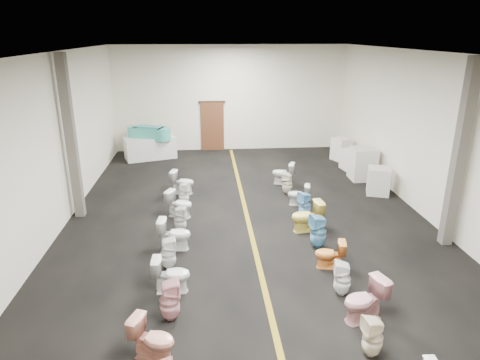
% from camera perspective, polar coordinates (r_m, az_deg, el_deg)
% --- Properties ---
extents(floor, '(16.00, 16.00, 0.00)m').
position_cam_1_polar(floor, '(11.77, 1.19, -5.88)').
color(floor, black).
rests_on(floor, ground).
extents(ceiling, '(16.00, 16.00, 0.00)m').
position_cam_1_polar(ceiling, '(10.68, 1.36, 16.58)').
color(ceiling, black).
rests_on(ceiling, ground).
extents(wall_back, '(10.00, 0.00, 10.00)m').
position_cam_1_polar(wall_back, '(18.84, -1.29, 10.79)').
color(wall_back, silver).
rests_on(wall_back, ground).
extents(wall_left, '(0.00, 16.00, 16.00)m').
position_cam_1_polar(wall_left, '(11.62, -24.14, 3.88)').
color(wall_left, silver).
rests_on(wall_left, ground).
extents(wall_right, '(0.00, 16.00, 16.00)m').
position_cam_1_polar(wall_right, '(12.55, 24.71, 4.83)').
color(wall_right, silver).
rests_on(wall_right, ground).
extents(aisle_stripe, '(0.12, 15.60, 0.01)m').
position_cam_1_polar(aisle_stripe, '(11.77, 1.19, -5.87)').
color(aisle_stripe, olive).
rests_on(aisle_stripe, floor).
extents(back_door, '(1.00, 0.10, 2.10)m').
position_cam_1_polar(back_door, '(18.96, -3.69, 7.13)').
color(back_door, '#562D19').
rests_on(back_door, floor).
extents(door_frame, '(1.15, 0.08, 0.10)m').
position_cam_1_polar(door_frame, '(18.78, -3.76, 10.33)').
color(door_frame, '#331C11').
rests_on(door_frame, back_door).
extents(column_left, '(0.25, 0.25, 4.50)m').
position_cam_1_polar(column_left, '(12.46, -21.62, 5.15)').
color(column_left, '#59544C').
rests_on(column_left, floor).
extents(column_right, '(0.25, 0.25, 4.50)m').
position_cam_1_polar(column_right, '(11.17, 27.20, 2.87)').
color(column_right, '#59544C').
rests_on(column_right, floor).
extents(display_table, '(2.23, 1.58, 0.89)m').
position_cam_1_polar(display_table, '(18.16, -11.89, 4.26)').
color(display_table, silver).
rests_on(display_table, floor).
extents(bathtub, '(1.79, 1.07, 0.55)m').
position_cam_1_polar(bathtub, '(18.01, -12.03, 6.18)').
color(bathtub, teal).
rests_on(bathtub, display_table).
extents(appliance_crate_a, '(0.87, 0.87, 0.88)m').
position_cam_1_polar(appliance_crate_a, '(14.47, 17.97, -0.11)').
color(appliance_crate_a, silver).
rests_on(appliance_crate_a, floor).
extents(appliance_crate_b, '(0.83, 0.83, 1.14)m').
position_cam_1_polar(appliance_crate_b, '(15.73, 16.04, 2.09)').
color(appliance_crate_b, silver).
rests_on(appliance_crate_b, floor).
extents(appliance_crate_c, '(0.78, 0.78, 0.76)m').
position_cam_1_polar(appliance_crate_c, '(16.83, 14.63, 2.65)').
color(appliance_crate_c, silver).
rests_on(appliance_crate_c, floor).
extents(appliance_crate_d, '(0.85, 0.85, 0.92)m').
position_cam_1_polar(appliance_crate_d, '(17.97, 13.36, 4.03)').
color(appliance_crate_d, white).
rests_on(appliance_crate_d, floor).
extents(toilet_left_2, '(0.83, 0.66, 0.74)m').
position_cam_1_polar(toilet_left_2, '(7.35, -11.52, -20.06)').
color(toilet_left_2, '#E49881').
rests_on(toilet_left_2, floor).
extents(toilet_left_3, '(0.43, 0.42, 0.81)m').
position_cam_1_polar(toilet_left_3, '(8.08, -9.36, -15.55)').
color(toilet_left_3, pink).
rests_on(toilet_left_3, floor).
extents(toilet_left_4, '(0.76, 0.45, 0.76)m').
position_cam_1_polar(toilet_left_4, '(8.86, -9.14, -12.35)').
color(toilet_left_4, silver).
rests_on(toilet_left_4, floor).
extents(toilet_left_5, '(0.40, 0.39, 0.75)m').
position_cam_1_polar(toilet_left_5, '(9.65, -9.56, -9.64)').
color(toilet_left_5, white).
rests_on(toilet_left_5, floor).
extents(toilet_left_6, '(0.81, 0.51, 0.79)m').
position_cam_1_polar(toilet_left_6, '(10.44, -8.72, -7.14)').
color(toilet_left_6, white).
rests_on(toilet_left_6, floor).
extents(toilet_left_7, '(0.38, 0.37, 0.72)m').
position_cam_1_polar(toilet_left_7, '(11.29, -7.98, -5.20)').
color(toilet_left_7, silver).
rests_on(toilet_left_7, floor).
extents(toilet_left_8, '(0.86, 0.69, 0.76)m').
position_cam_1_polar(toilet_left_8, '(12.20, -8.07, -3.18)').
color(toilet_left_8, silver).
rests_on(toilet_left_8, floor).
extents(toilet_left_9, '(0.40, 0.40, 0.69)m').
position_cam_1_polar(toilet_left_9, '(13.08, -7.50, -1.79)').
color(toilet_left_9, white).
rests_on(toilet_left_9, floor).
extents(toilet_left_10, '(0.83, 0.61, 0.76)m').
position_cam_1_polar(toilet_left_10, '(13.94, -7.67, -0.29)').
color(toilet_left_10, silver).
rests_on(toilet_left_10, floor).
extents(toilet_right_2, '(0.37, 0.36, 0.73)m').
position_cam_1_polar(toilet_right_2, '(7.58, 17.28, -19.32)').
color(toilet_right_2, '#F5E6C6').
rests_on(toilet_right_2, floor).
extents(toilet_right_3, '(0.91, 0.69, 0.82)m').
position_cam_1_polar(toilet_right_3, '(8.28, 16.30, -15.15)').
color(toilet_right_3, '#DA9B9E').
rests_on(toilet_right_3, floor).
extents(toilet_right_4, '(0.40, 0.40, 0.74)m').
position_cam_1_polar(toilet_right_4, '(8.89, 13.50, -12.65)').
color(toilet_right_4, white).
rests_on(toilet_right_4, floor).
extents(toilet_right_5, '(0.71, 0.48, 0.67)m').
position_cam_1_polar(toilet_right_5, '(9.77, 11.89, -9.67)').
color(toilet_right_5, orange).
rests_on(toilet_right_5, floor).
extents(toilet_right_6, '(0.45, 0.44, 0.86)m').
position_cam_1_polar(toilet_right_6, '(10.54, 10.40, -6.75)').
color(toilet_right_6, '#60A6CC').
rests_on(toilet_right_6, floor).
extents(toilet_right_7, '(0.87, 0.57, 0.83)m').
position_cam_1_polar(toilet_right_7, '(11.34, 8.91, -4.81)').
color(toilet_right_7, '#EBD65A').
rests_on(toilet_right_7, floor).
extents(toilet_right_8, '(0.47, 0.46, 0.77)m').
position_cam_1_polar(toilet_right_8, '(12.15, 8.66, -3.30)').
color(toilet_right_8, '#71ACDE').
rests_on(toilet_right_8, floor).
extents(toilet_right_9, '(0.71, 0.50, 0.66)m').
position_cam_1_polar(toilet_right_9, '(13.02, 7.82, -1.95)').
color(toilet_right_9, silver).
rests_on(toilet_right_9, floor).
extents(toilet_right_10, '(0.44, 0.44, 0.73)m').
position_cam_1_polar(toilet_right_10, '(13.85, 6.34, -0.45)').
color(toilet_right_10, beige).
rests_on(toilet_right_10, floor).
extents(toilet_right_11, '(0.87, 0.68, 0.78)m').
position_cam_1_polar(toilet_right_11, '(14.73, 5.78, 0.89)').
color(toilet_right_11, silver).
rests_on(toilet_right_11, floor).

